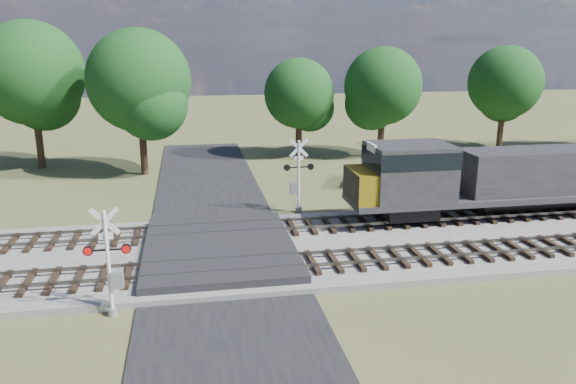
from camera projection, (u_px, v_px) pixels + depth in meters
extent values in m
plane|color=#46512B|center=(220.00, 260.00, 26.38)|extent=(160.00, 160.00, 0.00)
cube|color=gray|center=(417.00, 240.00, 28.52)|extent=(140.00, 10.00, 0.30)
cube|color=black|center=(220.00, 259.00, 26.37)|extent=(7.00, 60.00, 0.08)
cube|color=#262628|center=(219.00, 250.00, 26.77)|extent=(7.00, 9.00, 0.62)
cube|color=black|center=(268.00, 265.00, 24.72)|extent=(44.00, 2.60, 0.18)
cube|color=#59544C|center=(446.00, 256.00, 25.36)|extent=(140.00, 0.08, 0.15)
cube|color=#59544C|center=(432.00, 245.00, 26.72)|extent=(140.00, 0.08, 0.15)
cube|color=black|center=(255.00, 229.00, 29.46)|extent=(44.00, 2.60, 0.18)
cube|color=#59544C|center=(404.00, 222.00, 30.11)|extent=(140.00, 0.08, 0.15)
cube|color=#59544C|center=(395.00, 214.00, 31.47)|extent=(140.00, 0.08, 0.15)
cylinder|color=silver|center=(108.00, 264.00, 20.53)|extent=(0.14, 0.14, 4.12)
cylinder|color=gray|center=(113.00, 312.00, 21.03)|extent=(0.37, 0.37, 0.31)
cube|color=silver|center=(105.00, 222.00, 20.10)|extent=(1.08, 0.06, 1.08)
cube|color=silver|center=(105.00, 222.00, 20.10)|extent=(1.08, 0.06, 1.08)
cube|color=silver|center=(106.00, 236.00, 20.25)|extent=(0.52, 0.04, 0.23)
cube|color=black|center=(107.00, 250.00, 20.38)|extent=(1.65, 0.08, 0.06)
cylinder|color=red|center=(88.00, 251.00, 20.28)|extent=(0.37, 0.11, 0.37)
cylinder|color=red|center=(126.00, 249.00, 20.49)|extent=(0.37, 0.11, 0.37)
cube|color=gray|center=(117.00, 279.00, 20.73)|extent=(0.47, 0.32, 0.67)
cylinder|color=silver|center=(299.00, 177.00, 33.03)|extent=(0.15, 0.15, 4.35)
cylinder|color=gray|center=(299.00, 210.00, 33.56)|extent=(0.39, 0.39, 0.33)
cube|color=silver|center=(299.00, 148.00, 32.57)|extent=(1.14, 0.05, 1.14)
cube|color=silver|center=(299.00, 148.00, 32.57)|extent=(1.14, 0.05, 1.14)
cube|color=silver|center=(299.00, 158.00, 32.73)|extent=(0.54, 0.04, 0.24)
cube|color=black|center=(299.00, 167.00, 32.87)|extent=(1.74, 0.08, 0.07)
cylinder|color=red|center=(311.00, 167.00, 32.99)|extent=(0.39, 0.11, 0.39)
cylinder|color=red|center=(287.00, 168.00, 32.76)|extent=(0.39, 0.11, 0.39)
cube|color=gray|center=(294.00, 188.00, 33.16)|extent=(0.49, 0.33, 0.71)
cube|color=#4E3121|center=(407.00, 168.00, 39.21)|extent=(5.03, 5.03, 2.67)
cube|color=#2B2A2D|center=(409.00, 148.00, 38.83)|extent=(5.53, 5.53, 0.19)
cylinder|color=black|center=(38.00, 133.00, 44.35)|extent=(0.56, 0.56, 5.75)
sphere|color=#123A15|center=(31.00, 73.00, 43.13)|extent=(8.06, 8.06, 8.06)
cylinder|color=black|center=(143.00, 139.00, 42.36)|extent=(0.56, 0.56, 5.45)
sphere|color=#123A15|center=(139.00, 81.00, 41.21)|extent=(7.62, 7.62, 7.62)
cylinder|color=black|center=(299.00, 133.00, 48.69)|extent=(0.56, 0.56, 4.27)
sphere|color=#123A15|center=(299.00, 93.00, 47.79)|extent=(5.98, 5.98, 5.98)
cylinder|color=black|center=(381.00, 130.00, 48.76)|extent=(0.56, 0.56, 4.74)
sphere|color=#123A15|center=(383.00, 86.00, 47.76)|extent=(6.64, 6.64, 6.64)
cylinder|color=black|center=(501.00, 124.00, 52.28)|extent=(0.56, 0.56, 4.77)
sphere|color=#123A15|center=(505.00, 82.00, 51.27)|extent=(6.67, 6.67, 6.67)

